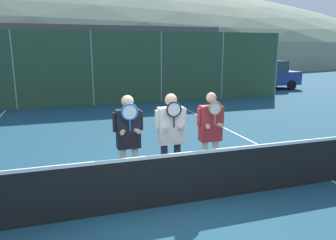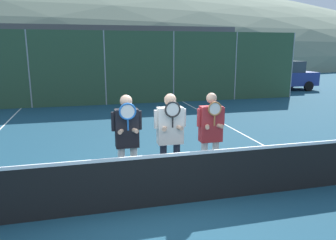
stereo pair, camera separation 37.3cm
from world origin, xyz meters
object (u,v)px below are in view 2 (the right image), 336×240
at_px(car_far_left, 10,81).
at_px(player_center_left, 170,132).
at_px(car_left_of_center, 113,80).
at_px(car_right_of_center, 281,75).
at_px(player_center_right, 211,132).
at_px(car_center, 204,78).
at_px(player_leftmost, 127,136).

bearing_deg(car_far_left, player_center_left, -67.75).
distance_m(player_center_left, car_left_of_center, 12.54).
relative_size(car_left_of_center, car_right_of_center, 1.06).
bearing_deg(player_center_right, car_center, 70.00).
height_order(car_far_left, car_left_of_center, car_far_left).
relative_size(player_leftmost, player_center_left, 1.01).
height_order(player_center_left, player_center_right, player_center_left).
bearing_deg(car_far_left, car_right_of_center, -1.11).
bearing_deg(player_leftmost, car_center, 63.76).
relative_size(player_center_right, car_center, 0.41).
xyz_separation_m(car_center, car_right_of_center, (5.17, 0.16, 0.05)).
xyz_separation_m(car_far_left, car_center, (10.60, -0.46, -0.05)).
bearing_deg(car_center, player_center_left, -113.22).
xyz_separation_m(player_leftmost, player_center_right, (1.61, 0.00, -0.03)).
bearing_deg(car_left_of_center, car_right_of_center, 0.25).
height_order(player_center_right, car_left_of_center, player_center_right).
xyz_separation_m(player_center_right, car_far_left, (-6.07, 12.92, -0.14)).
bearing_deg(car_left_of_center, car_center, -1.23).
bearing_deg(car_left_of_center, car_far_left, 176.23).
distance_m(player_center_right, car_far_left, 14.27).
bearing_deg(player_leftmost, car_far_left, 109.04).
relative_size(car_far_left, car_left_of_center, 0.96).
height_order(car_center, car_right_of_center, car_right_of_center).
bearing_deg(car_far_left, player_center_right, -64.83).
height_order(car_left_of_center, car_right_of_center, car_right_of_center).
distance_m(player_center_right, car_center, 13.25).
xyz_separation_m(player_center_left, car_right_of_center, (10.50, 12.58, -0.17)).
height_order(player_center_left, car_left_of_center, player_center_left).
distance_m(player_center_right, car_left_of_center, 12.59).
bearing_deg(car_center, player_leftmost, -116.24).
bearing_deg(player_leftmost, player_center_right, 0.13).
height_order(player_leftmost, car_left_of_center, player_leftmost).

